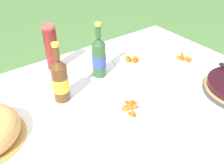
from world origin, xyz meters
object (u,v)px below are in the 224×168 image
Objects in this scene: snack_plate_near at (183,59)px; cider_bottle_green at (99,57)px; cider_bottle_amber at (60,80)px; snack_plate_left at (131,107)px; snack_plate_right at (130,60)px; cup_stack at (51,48)px.

cider_bottle_green is at bearing 161.41° from snack_plate_near.
cider_bottle_amber is 0.79m from snack_plate_near.
snack_plate_left and snack_plate_right have the same top height.
snack_plate_right is at bearing -26.51° from cup_stack.
cup_stack is 0.30m from cider_bottle_amber.
snack_plate_left is (-0.56, -0.16, -0.00)m from snack_plate_near.
cider_bottle_amber is 1.48× the size of snack_plate_right.
cider_bottle_amber reaches higher than cup_stack.
cider_bottle_amber is at bearing -107.98° from cup_stack.
cup_stack reaches higher than snack_plate_left.
cup_stack is at bearing 153.49° from snack_plate_right.
cider_bottle_green is at bearing 15.25° from cider_bottle_amber.
cup_stack is 1.20× the size of snack_plate_left.
snack_plate_left is at bearing -129.44° from snack_plate_right.
cider_bottle_green is 1.02× the size of cider_bottle_amber.
cider_bottle_green is at bearing -50.76° from cup_stack.
cup_stack is 0.79m from snack_plate_near.
snack_plate_near is 0.58m from snack_plate_left.
cider_bottle_green reaches higher than snack_plate_right.
cup_stack is 1.31× the size of snack_plate_right.
cider_bottle_green reaches higher than snack_plate_near.
cup_stack reaches higher than snack_plate_near.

